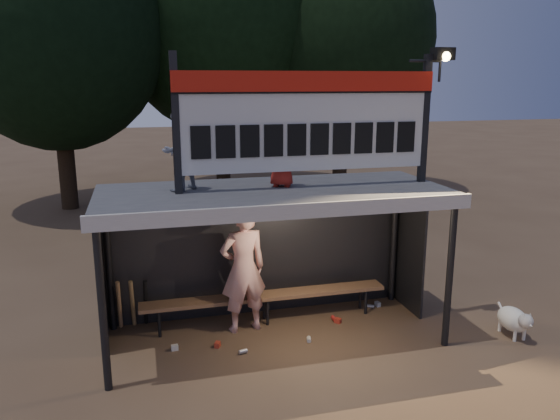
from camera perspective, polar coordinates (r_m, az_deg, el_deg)
The scene contains 13 objects.
ground at distance 8.62m, azimuth -0.64°, elevation -13.07°, with size 80.00×80.00×0.00m, color #4E3827.
player at distance 8.47m, azimuth -3.87°, elevation -6.14°, with size 0.74×0.48×2.02m, color white.
child_a at distance 7.79m, azimuth -10.60°, elevation 6.04°, with size 0.54×0.42×1.11m, color gray.
child_b at distance 7.96m, azimuth 0.20°, elevation 5.69°, with size 0.44×0.29×0.91m, color maroon.
dugout_shelter at distance 8.20m, azimuth -1.08°, elevation -0.69°, with size 5.10×2.08×2.32m.
scoreboard_assembly at distance 7.88m, azimuth 3.31°, elevation 9.60°, with size 4.10×0.27×1.99m.
bench at distance 8.93m, azimuth -1.50°, elevation -9.05°, with size 4.00×0.35×0.48m.
tree_left at distance 17.70m, azimuth -22.59°, elevation 17.84°, with size 6.46×6.46×9.27m.
tree_mid at distance 19.35m, azimuth -6.36°, elevation 20.22°, with size 7.22×7.22×10.36m.
tree_right at distance 19.30m, azimuth 6.58°, elevation 17.32°, with size 6.08×6.08×8.72m.
dog at distance 9.23m, azimuth 23.30°, elevation -10.48°, with size 0.36×0.81×0.49m.
bats at distance 8.99m, azimuth -15.15°, elevation -9.40°, with size 0.48×0.33×0.84m.
litter at distance 8.81m, azimuth 2.05°, elevation -12.19°, with size 3.63×1.18×0.08m.
Camera 1 is at (-1.85, -7.49, 3.84)m, focal length 35.00 mm.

